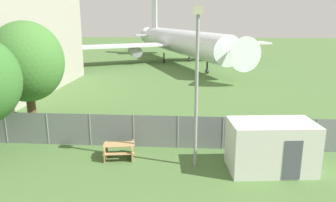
# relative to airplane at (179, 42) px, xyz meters

# --- Properties ---
(perimeter_fence) EXTENTS (56.07, 0.07, 1.91)m
(perimeter_fence) POSITION_rel_airplane_xyz_m (-1.16, -36.49, -2.52)
(perimeter_fence) COLOR gray
(perimeter_fence) RESTS_ON ground
(airplane) EXTENTS (32.51, 39.71, 11.08)m
(airplane) POSITION_rel_airplane_xyz_m (0.00, 0.00, 0.00)
(airplane) COLOR white
(airplane) RESTS_ON ground
(portable_cabin) EXTENTS (4.24, 2.67, 2.46)m
(portable_cabin) POSITION_rel_airplane_xyz_m (6.01, -38.99, -2.25)
(portable_cabin) COLOR silver
(portable_cabin) RESTS_ON ground
(picnic_bench_near_cabin) EXTENTS (1.81, 1.62, 0.76)m
(picnic_bench_near_cabin) POSITION_rel_airplane_xyz_m (-1.68, -38.06, -3.01)
(picnic_bench_near_cabin) COLOR tan
(picnic_bench_near_cabin) RESTS_ON ground
(tree_left_of_cabin) EXTENTS (4.84, 4.84, 7.11)m
(tree_left_of_cabin) POSITION_rel_airplane_xyz_m (-8.77, -33.29, 0.95)
(tree_left_of_cabin) COLOR brown
(tree_left_of_cabin) RESTS_ON ground
(light_mast) EXTENTS (0.44, 0.44, 7.76)m
(light_mast) POSITION_rel_airplane_xyz_m (2.35, -38.79, 1.27)
(light_mast) COLOR #99999E
(light_mast) RESTS_ON ground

